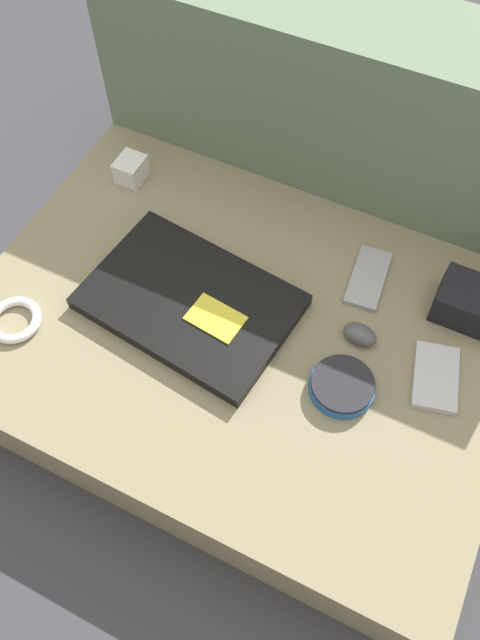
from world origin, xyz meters
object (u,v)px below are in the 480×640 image
phone_silver (435,377)px  camera_pouch (471,303)px  computer_mouse (360,334)px  speaker_puck (342,386)px  laptop (191,301)px  phone_black (368,278)px  charger_brick (131,169)px

phone_silver → camera_pouch: bearing=72.2°
computer_mouse → speaker_puck: (0.01, -0.10, -0.00)m
laptop → phone_black: size_ratio=2.79×
phone_black → charger_brick: size_ratio=2.32×
speaker_puck → camera_pouch: camera_pouch is taller
phone_silver → camera_pouch: 0.15m
speaker_puck → camera_pouch: (0.14, 0.22, 0.02)m
camera_pouch → phone_silver: bearing=-94.2°
phone_black → charger_brick: 0.50m
phone_black → charger_brick: bearing=171.0°
computer_mouse → phone_silver: bearing=-2.8°
computer_mouse → laptop: bearing=-163.0°
computer_mouse → camera_pouch: size_ratio=0.54×
charger_brick → computer_mouse: bearing=-15.6°
laptop → speaker_puck: (0.29, -0.03, -0.00)m
computer_mouse → phone_silver: (0.13, -0.02, -0.01)m
computer_mouse → charger_brick: 0.54m
camera_pouch → charger_brick: (-0.67, 0.02, -0.01)m
camera_pouch → laptop: bearing=-156.0°
speaker_puck → phone_black: 0.22m
phone_silver → phone_black: bearing=126.6°
phone_silver → charger_brick: charger_brick is taller
computer_mouse → speaker_puck: size_ratio=0.58×
speaker_puck → phone_silver: size_ratio=0.81×
phone_black → laptop: bearing=-150.1°
phone_silver → camera_pouch: camera_pouch is taller
phone_silver → speaker_puck: bearing=-160.9°
phone_silver → charger_brick: (-0.66, 0.16, 0.02)m
speaker_puck → phone_silver: (0.13, 0.08, -0.01)m
phone_silver → camera_pouch: size_ratio=1.15×
camera_pouch → charger_brick: 0.67m
speaker_puck → computer_mouse: bearing=94.2°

